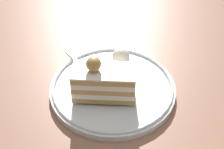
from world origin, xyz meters
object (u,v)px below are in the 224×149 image
object	(u,v)px
whipped_cream_dollop	(121,58)
cake_slice	(103,82)
dessert_plate	(112,89)
fork	(82,66)

from	to	relation	value
whipped_cream_dollop	cake_slice	bearing A→B (deg)	-80.36
dessert_plate	fork	world-z (taller)	fork
whipped_cream_dollop	fork	world-z (taller)	whipped_cream_dollop
dessert_plate	cake_slice	world-z (taller)	cake_slice
dessert_plate	cake_slice	size ratio (longest dim) A/B	1.94
dessert_plate	fork	xyz separation A→B (m)	(-0.08, 0.01, 0.01)
whipped_cream_dollop	dessert_plate	bearing A→B (deg)	-74.47
dessert_plate	whipped_cream_dollop	bearing A→B (deg)	105.53
cake_slice	dessert_plate	bearing A→B (deg)	86.16
dessert_plate	whipped_cream_dollop	distance (m)	0.07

